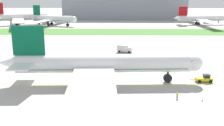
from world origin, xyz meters
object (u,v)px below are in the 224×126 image
at_px(ground_crew_wingwalker_port, 177,94).
at_px(traffic_cone_near_nose, 202,100).
at_px(service_truck_baggage_loader, 124,48).
at_px(parked_airliner_far_centre, 52,19).
at_px(airliner_foreground, 100,64).
at_px(pushback_tug, 204,78).
at_px(parked_airliner_far_left, 20,17).
at_px(parked_airliner_far_right, 201,19).
at_px(ground_crew_marshaller_front, 67,89).

height_order(ground_crew_wingwalker_port, traffic_cone_near_nose, ground_crew_wingwalker_port).
xyz_separation_m(ground_crew_wingwalker_port, service_truck_baggage_loader, (-11.47, 49.12, 0.63)).
relative_size(ground_crew_wingwalker_port, parked_airliner_far_centre, 0.03).
relative_size(airliner_foreground, ground_crew_wingwalker_port, 54.29).
bearing_deg(pushback_tug, parked_airliner_far_left, 127.34).
relative_size(traffic_cone_near_nose, parked_airliner_far_centre, 0.01).
relative_size(parked_airliner_far_centre, parked_airliner_far_right, 0.88).
height_order(airliner_foreground, ground_crew_wingwalker_port, airliner_foreground).
bearing_deg(airliner_foreground, ground_crew_marshaller_front, -134.80).
distance_m(service_truck_baggage_loader, parked_airliner_far_left, 111.76).
distance_m(airliner_foreground, ground_crew_wingwalker_port, 22.33).
distance_m(airliner_foreground, parked_airliner_far_left, 139.45).
relative_size(ground_crew_marshaller_front, parked_airliner_far_right, 0.02).
height_order(ground_crew_wingwalker_port, service_truck_baggage_loader, service_truck_baggage_loader).
bearing_deg(parked_airliner_far_left, pushback_tug, -52.66).
bearing_deg(ground_crew_wingwalker_port, parked_airliner_far_left, 121.74).
bearing_deg(parked_airliner_far_left, parked_airliner_far_centre, -7.43).
bearing_deg(ground_crew_marshaller_front, service_truck_baggage_loader, 71.65).
bearing_deg(parked_airliner_far_left, ground_crew_marshaller_front, -66.73).
bearing_deg(pushback_tug, parked_airliner_far_right, 74.76).
bearing_deg(pushback_tug, ground_crew_marshaller_front, -165.95).
relative_size(ground_crew_marshaller_front, parked_airliner_far_centre, 0.03).
bearing_deg(pushback_tug, ground_crew_wingwalker_port, -129.10).
distance_m(ground_crew_marshaller_front, traffic_cone_near_nose, 32.56).
xyz_separation_m(ground_crew_wingwalker_port, traffic_cone_near_nose, (5.49, -1.59, -0.72)).
relative_size(ground_crew_wingwalker_port, parked_airliner_far_left, 0.03).
distance_m(ground_crew_wingwalker_port, traffic_cone_near_nose, 5.76).
distance_m(service_truck_baggage_loader, parked_airliner_far_right, 105.94).
relative_size(pushback_tug, parked_airliner_far_centre, 0.11).
bearing_deg(parked_airliner_far_right, traffic_cone_near_nose, -105.52).
distance_m(pushback_tug, ground_crew_marshaller_front, 37.88).
distance_m(traffic_cone_near_nose, parked_airliner_far_centre, 148.30).
relative_size(pushback_tug, traffic_cone_near_nose, 10.95).
distance_m(pushback_tug, parked_airliner_far_right, 131.32).
height_order(pushback_tug, ground_crew_wingwalker_port, pushback_tug).
distance_m(ground_crew_marshaller_front, parked_airliner_far_right, 153.45).
bearing_deg(parked_airliner_far_left, parked_airliner_far_right, 1.94).
bearing_deg(traffic_cone_near_nose, service_truck_baggage_loader, 108.49).
height_order(service_truck_baggage_loader, parked_airliner_far_centre, parked_airliner_far_centre).
bearing_deg(ground_crew_marshaller_front, airliner_foreground, 45.20).
xyz_separation_m(ground_crew_wingwalker_port, parked_airliner_far_centre, (-59.62, 131.59, 3.65)).
height_order(airliner_foreground, parked_airliner_far_left, airliner_foreground).
relative_size(ground_crew_marshaller_front, parked_airliner_far_left, 0.02).
height_order(traffic_cone_near_nose, parked_airliner_far_left, parked_airliner_far_left).
bearing_deg(airliner_foreground, pushback_tug, 2.75).
bearing_deg(parked_airliner_far_left, service_truck_baggage_loader, -49.99).
bearing_deg(airliner_foreground, traffic_cone_near_nose, -27.13).
bearing_deg(parked_airliner_far_centre, pushback_tug, -59.71).
bearing_deg(ground_crew_wingwalker_port, service_truck_baggage_loader, 103.15).
bearing_deg(parked_airliner_far_centre, service_truck_baggage_loader, -59.72).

